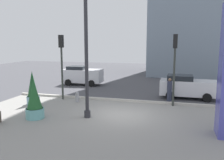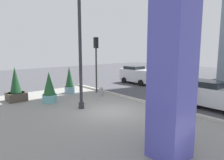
{
  "view_description": "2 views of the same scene",
  "coord_description": "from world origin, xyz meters",
  "px_view_note": "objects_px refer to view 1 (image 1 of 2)",
  "views": [
    {
      "loc": [
        3.07,
        -13.34,
        4.24
      ],
      "look_at": [
        -0.7,
        0.41,
        1.97
      ],
      "focal_mm": 38.47,
      "sensor_mm": 36.0,
      "label": 1
    },
    {
      "loc": [
        9.67,
        -8.08,
        3.9
      ],
      "look_at": [
        -0.59,
        0.53,
        1.84
      ],
      "focal_mm": 34.07,
      "sensor_mm": 36.0,
      "label": 2
    }
  ],
  "objects_px": {
    "potted_plant_near_right": "(33,90)",
    "pedestrian_crossing": "(170,88)",
    "traffic_light_corner": "(62,56)",
    "fire_hydrant": "(77,97)",
    "traffic_light_far_side": "(175,58)",
    "car_intersection": "(187,87)",
    "lamp_post": "(86,53)",
    "car_passing_lane": "(82,75)",
    "potted_plant_by_pillar": "(34,101)"
  },
  "relations": [
    {
      "from": "traffic_light_corner",
      "to": "car_intersection",
      "type": "relative_size",
      "value": 1.14
    },
    {
      "from": "traffic_light_far_side",
      "to": "car_passing_lane",
      "type": "relative_size",
      "value": 1.21
    },
    {
      "from": "potted_plant_by_pillar",
      "to": "pedestrian_crossing",
      "type": "bearing_deg",
      "value": 40.53
    },
    {
      "from": "potted_plant_near_right",
      "to": "traffic_light_corner",
      "type": "xyz_separation_m",
      "value": [
        1.25,
        1.93,
        2.16
      ]
    },
    {
      "from": "potted_plant_near_right",
      "to": "pedestrian_crossing",
      "type": "bearing_deg",
      "value": 21.21
    },
    {
      "from": "fire_hydrant",
      "to": "traffic_light_far_side",
      "type": "relative_size",
      "value": 0.16
    },
    {
      "from": "potted_plant_near_right",
      "to": "fire_hydrant",
      "type": "distance_m",
      "value": 3.07
    },
    {
      "from": "lamp_post",
      "to": "car_passing_lane",
      "type": "xyz_separation_m",
      "value": [
        -4.33,
        9.85,
        -2.66
      ]
    },
    {
      "from": "car_intersection",
      "to": "car_passing_lane",
      "type": "xyz_separation_m",
      "value": [
        -9.93,
        3.44,
        0.06
      ]
    },
    {
      "from": "traffic_light_far_side",
      "to": "lamp_post",
      "type": "bearing_deg",
      "value": -140.04
    },
    {
      "from": "lamp_post",
      "to": "car_intersection",
      "type": "bearing_deg",
      "value": 48.88
    },
    {
      "from": "lamp_post",
      "to": "potted_plant_by_pillar",
      "type": "bearing_deg",
      "value": -161.73
    },
    {
      "from": "car_passing_lane",
      "to": "fire_hydrant",
      "type": "bearing_deg",
      "value": -70.66
    },
    {
      "from": "fire_hydrant",
      "to": "car_passing_lane",
      "type": "relative_size",
      "value": 0.19
    },
    {
      "from": "traffic_light_corner",
      "to": "pedestrian_crossing",
      "type": "distance_m",
      "value": 8.16
    },
    {
      "from": "lamp_post",
      "to": "car_passing_lane",
      "type": "bearing_deg",
      "value": 113.75
    },
    {
      "from": "fire_hydrant",
      "to": "pedestrian_crossing",
      "type": "bearing_deg",
      "value": 17.81
    },
    {
      "from": "potted_plant_by_pillar",
      "to": "lamp_post",
      "type": "bearing_deg",
      "value": 18.27
    },
    {
      "from": "potted_plant_near_right",
      "to": "potted_plant_by_pillar",
      "type": "relative_size",
      "value": 1.05
    },
    {
      "from": "traffic_light_far_side",
      "to": "traffic_light_corner",
      "type": "bearing_deg",
      "value": -178.22
    },
    {
      "from": "potted_plant_by_pillar",
      "to": "pedestrian_crossing",
      "type": "height_order",
      "value": "potted_plant_by_pillar"
    },
    {
      "from": "lamp_post",
      "to": "traffic_light_far_side",
      "type": "bearing_deg",
      "value": 39.96
    },
    {
      "from": "fire_hydrant",
      "to": "car_intersection",
      "type": "height_order",
      "value": "car_intersection"
    },
    {
      "from": "car_intersection",
      "to": "traffic_light_far_side",
      "type": "bearing_deg",
      "value": -110.97
    },
    {
      "from": "potted_plant_by_pillar",
      "to": "pedestrian_crossing",
      "type": "xyz_separation_m",
      "value": [
        7.11,
        6.08,
        -0.07
      ]
    },
    {
      "from": "car_intersection",
      "to": "pedestrian_crossing",
      "type": "height_order",
      "value": "car_intersection"
    },
    {
      "from": "lamp_post",
      "to": "car_passing_lane",
      "type": "relative_size",
      "value": 1.9
    },
    {
      "from": "pedestrian_crossing",
      "to": "car_passing_lane",
      "type": "bearing_deg",
      "value": 151.6
    },
    {
      "from": "potted_plant_by_pillar",
      "to": "fire_hydrant",
      "type": "distance_m",
      "value": 4.18
    },
    {
      "from": "traffic_light_corner",
      "to": "lamp_post",
      "type": "bearing_deg",
      "value": -47.25
    },
    {
      "from": "potted_plant_near_right",
      "to": "pedestrian_crossing",
      "type": "xyz_separation_m",
      "value": [
        8.94,
        3.47,
        -0.11
      ]
    },
    {
      "from": "potted_plant_near_right",
      "to": "car_intersection",
      "type": "xyz_separation_m",
      "value": [
        10.2,
        4.71,
        -0.14
      ]
    },
    {
      "from": "potted_plant_by_pillar",
      "to": "car_intersection",
      "type": "relative_size",
      "value": 0.53
    },
    {
      "from": "car_intersection",
      "to": "pedestrian_crossing",
      "type": "xyz_separation_m",
      "value": [
        -1.26,
        -1.25,
        0.04
      ]
    },
    {
      "from": "potted_plant_by_pillar",
      "to": "traffic_light_far_side",
      "type": "xyz_separation_m",
      "value": [
        7.4,
        4.79,
        2.18
      ]
    },
    {
      "from": "potted_plant_by_pillar",
      "to": "car_intersection",
      "type": "height_order",
      "value": "potted_plant_by_pillar"
    },
    {
      "from": "traffic_light_corner",
      "to": "pedestrian_crossing",
      "type": "xyz_separation_m",
      "value": [
        7.69,
        1.54,
        -2.27
      ]
    },
    {
      "from": "potted_plant_near_right",
      "to": "pedestrian_crossing",
      "type": "distance_m",
      "value": 9.59
    },
    {
      "from": "traffic_light_far_side",
      "to": "pedestrian_crossing",
      "type": "bearing_deg",
      "value": 102.66
    },
    {
      "from": "fire_hydrant",
      "to": "car_intersection",
      "type": "relative_size",
      "value": 0.18
    },
    {
      "from": "lamp_post",
      "to": "fire_hydrant",
      "type": "bearing_deg",
      "value": 122.23
    },
    {
      "from": "lamp_post",
      "to": "potted_plant_by_pillar",
      "type": "relative_size",
      "value": 3.37
    },
    {
      "from": "potted_plant_near_right",
      "to": "fire_hydrant",
      "type": "relative_size",
      "value": 3.08
    },
    {
      "from": "fire_hydrant",
      "to": "potted_plant_near_right",
      "type": "bearing_deg",
      "value": -151.26
    },
    {
      "from": "traffic_light_corner",
      "to": "car_passing_lane",
      "type": "relative_size",
      "value": 1.21
    },
    {
      "from": "traffic_light_far_side",
      "to": "car_intersection",
      "type": "height_order",
      "value": "traffic_light_far_side"
    },
    {
      "from": "potted_plant_near_right",
      "to": "car_intersection",
      "type": "height_order",
      "value": "potted_plant_near_right"
    },
    {
      "from": "fire_hydrant",
      "to": "traffic_light_corner",
      "type": "height_order",
      "value": "traffic_light_corner"
    },
    {
      "from": "fire_hydrant",
      "to": "car_intersection",
      "type": "bearing_deg",
      "value": 23.38
    },
    {
      "from": "traffic_light_corner",
      "to": "pedestrian_crossing",
      "type": "relative_size",
      "value": 2.83
    }
  ]
}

